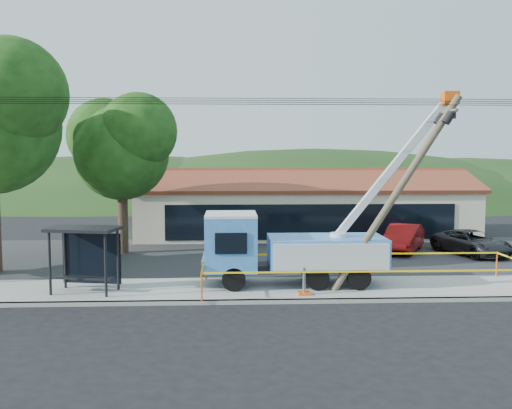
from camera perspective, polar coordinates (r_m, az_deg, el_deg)
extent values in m
plane|color=black|center=(19.71, 0.46, -11.45)|extent=(120.00, 120.00, 0.00)
cube|color=#9B9A91|center=(21.71, 0.16, -9.69)|extent=(60.00, 0.25, 0.15)
cube|color=#9B9A91|center=(23.55, -0.07, -8.52)|extent=(60.00, 4.00, 0.15)
cube|color=#28282B|center=(31.38, -0.72, -5.15)|extent=(60.00, 12.00, 0.10)
cube|color=beige|center=(39.39, 4.72, -0.67)|extent=(22.00, 8.00, 3.40)
cube|color=black|center=(35.46, 5.54, -1.75)|extent=(18.04, 0.08, 2.21)
cube|color=brown|center=(37.25, 5.14, 2.39)|extent=(22.50, 4.53, 1.52)
cube|color=brown|center=(41.22, 4.39, 2.65)|extent=(22.50, 4.53, 1.52)
cube|color=brown|center=(39.21, 4.75, 3.47)|extent=(22.50, 0.30, 0.25)
sphere|color=#18370F|center=(27.93, -23.36, 10.14)|extent=(5.04, 5.04, 5.04)
cylinder|color=#332316|center=(32.62, -13.17, -1.28)|extent=(0.56, 0.56, 4.18)
sphere|color=#18370F|center=(32.43, -13.30, 5.08)|extent=(5.25, 5.25, 5.25)
sphere|color=#18370F|center=(33.35, -14.89, 6.67)|extent=(4.20, 4.20, 4.20)
sphere|color=#18370F|center=(31.59, -11.69, 7.18)|extent=(4.20, 4.20, 4.20)
ellipsoid|color=#1D3814|center=(75.40, -13.29, 0.62)|extent=(78.40, 56.00, 28.00)
ellipsoid|color=#1D3814|center=(74.90, 5.86, 0.70)|extent=(89.60, 64.00, 32.00)
ellipsoid|color=#1D3814|center=(80.32, 20.12, 0.71)|extent=(72.80, 52.00, 26.00)
cylinder|color=black|center=(22.08, 0.03, 10.00)|extent=(60.00, 0.02, 0.02)
cylinder|color=black|center=(22.59, -0.03, 10.19)|extent=(60.00, 0.02, 0.02)
cylinder|color=black|center=(23.10, -0.08, 10.38)|extent=(60.00, 0.02, 0.02)
cylinder|color=black|center=(23.51, -0.13, 10.58)|extent=(60.00, 0.02, 0.02)
cylinder|color=black|center=(22.93, -2.24, -7.47)|extent=(0.95, 0.32, 0.95)
cylinder|color=black|center=(25.10, -2.27, -6.38)|extent=(0.95, 0.32, 0.95)
cylinder|color=black|center=(23.20, 6.17, -7.35)|extent=(0.95, 0.32, 0.95)
cylinder|color=black|center=(25.34, 5.41, -6.29)|extent=(0.95, 0.32, 0.95)
cylinder|color=black|center=(23.51, 10.26, -7.24)|extent=(0.95, 0.32, 0.95)
cylinder|color=black|center=(25.62, 9.16, -6.20)|extent=(0.95, 0.32, 0.95)
cube|color=black|center=(24.13, 4.29, -6.22)|extent=(6.94, 1.05, 0.26)
cube|color=#377AC4|center=(23.78, -2.52, -3.80)|extent=(2.10, 2.52, 2.21)
cube|color=silver|center=(23.63, -2.53, -1.03)|extent=(2.10, 2.52, 0.13)
cube|color=black|center=(23.77, -4.93, -3.43)|extent=(0.08, 1.89, 0.95)
cube|color=gray|center=(23.94, -5.17, -5.80)|extent=(0.16, 2.42, 0.53)
cube|color=#377AC4|center=(24.18, 7.03, -4.70)|extent=(4.84, 2.52, 1.26)
cylinder|color=silver|center=(24.20, 8.27, -3.57)|extent=(0.74, 0.74, 0.63)
cube|color=silver|center=(24.47, 13.55, 3.69)|extent=(4.72, 0.29, 5.83)
cube|color=gray|center=(24.55, 14.27, 4.30)|extent=(2.84, 0.19, 3.50)
cube|color=#FA580D|center=(25.09, 18.83, 10.05)|extent=(0.63, 0.53, 0.53)
cube|color=#FA580D|center=(22.55, 4.83, -8.83)|extent=(0.47, 0.47, 0.08)
cube|color=#FA580D|center=(26.45, 9.74, -6.81)|extent=(0.47, 0.47, 0.08)
cylinder|color=#4E4533|center=(23.37, 13.80, 1.04)|extent=(5.13, 0.29, 7.91)
cube|color=#4E4533|center=(24.04, 18.73, 8.82)|extent=(0.15, 1.63, 0.15)
cylinder|color=black|center=(24.38, 17.92, 8.14)|extent=(0.52, 0.33, 0.56)
cylinder|color=black|center=(23.54, 18.70, 8.25)|extent=(0.52, 0.33, 0.56)
cylinder|color=black|center=(23.52, -19.93, -5.57)|extent=(0.12, 0.12, 2.47)
cylinder|color=black|center=(22.56, -14.80, -5.87)|extent=(0.12, 0.12, 2.47)
cylinder|color=black|center=(24.60, -18.58, -5.07)|extent=(0.12, 0.12, 2.47)
cylinder|color=black|center=(23.68, -13.64, -5.33)|extent=(0.12, 0.12, 2.47)
cube|color=black|center=(23.37, -16.85, -2.35)|extent=(2.94, 2.11, 0.12)
cube|color=black|center=(24.17, -16.11, -5.18)|extent=(2.44, 0.50, 2.06)
cube|color=black|center=(23.70, -16.73, -7.05)|extent=(2.30, 0.82, 0.08)
cylinder|color=#FA580D|center=(21.37, -5.46, -8.21)|extent=(0.07, 0.07, 1.11)
cylinder|color=#FA580D|center=(27.72, 22.93, -5.53)|extent=(0.07, 0.07, 1.11)
cylinder|color=#FA580D|center=(25.07, -5.03, -6.23)|extent=(0.07, 0.07, 1.11)
cube|color=yellow|center=(21.91, 11.81, -6.62)|extent=(12.95, 0.01, 0.07)
cube|color=yellow|center=(25.54, 9.69, -4.93)|extent=(12.95, 0.01, 0.07)
cube|color=yellow|center=(23.12, -5.24, -5.92)|extent=(0.01, 3.79, 0.07)
imported|color=#B1B2B9|center=(30.73, -16.34, -5.67)|extent=(1.72, 3.94, 1.32)
imported|color=maroon|center=(33.50, 14.44, -4.75)|extent=(3.65, 4.88, 1.54)
imported|color=black|center=(33.68, 20.71, -4.87)|extent=(3.65, 5.28, 1.34)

